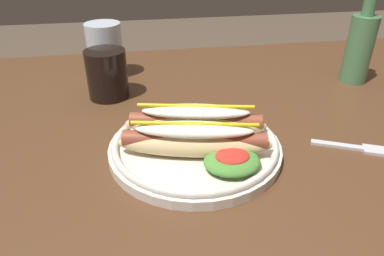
{
  "coord_description": "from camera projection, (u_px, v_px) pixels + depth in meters",
  "views": [
    {
      "loc": [
        -0.1,
        -0.57,
        1.08
      ],
      "look_at": [
        -0.01,
        -0.05,
        0.77
      ],
      "focal_mm": 33.54,
      "sensor_mm": 36.0,
      "label": 1
    }
  ],
  "objects": [
    {
      "name": "fork",
      "position": [
        354.0,
        147.0,
        0.61
      ],
      "size": [
        0.12,
        0.07,
        0.0
      ],
      "rotation": [
        0.0,
        0.0,
        -0.43
      ],
      "color": "silver",
      "rests_on": "dining_table"
    },
    {
      "name": "hot_dog_plate",
      "position": [
        197.0,
        140.0,
        0.59
      ],
      "size": [
        0.29,
        0.29,
        0.08
      ],
      "color": "silver",
      "rests_on": "dining_table"
    },
    {
      "name": "glass_bottle",
      "position": [
        360.0,
        46.0,
        0.83
      ],
      "size": [
        0.06,
        0.06,
        0.22
      ],
      "color": "#4C7F51",
      "rests_on": "dining_table"
    },
    {
      "name": "water_cup",
      "position": [
        105.0,
        50.0,
        0.87
      ],
      "size": [
        0.08,
        0.08,
        0.13
      ],
      "primitive_type": "cylinder",
      "color": "silver",
      "rests_on": "dining_table"
    },
    {
      "name": "dining_table",
      "position": [
        194.0,
        166.0,
        0.71
      ],
      "size": [
        1.49,
        0.96,
        0.74
      ],
      "color": "#51331E",
      "rests_on": "ground_plane"
    },
    {
      "name": "soda_cup",
      "position": [
        107.0,
        74.0,
        0.77
      ],
      "size": [
        0.09,
        0.09,
        0.1
      ],
      "primitive_type": "cylinder",
      "color": "black",
      "rests_on": "dining_table"
    }
  ]
}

